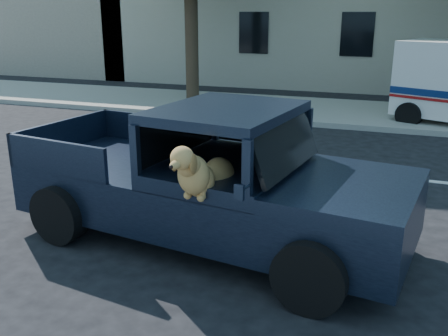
% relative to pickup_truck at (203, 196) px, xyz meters
% --- Properties ---
extents(ground, '(120.00, 120.00, 0.00)m').
position_rel_pickup_truck_xyz_m(ground, '(-0.42, 0.29, -0.64)').
color(ground, black).
rests_on(ground, ground).
extents(far_sidewalk, '(60.00, 4.00, 0.15)m').
position_rel_pickup_truck_xyz_m(far_sidewalk, '(-0.42, 9.49, -0.56)').
color(far_sidewalk, gray).
rests_on(far_sidewalk, ground).
extents(lane_stripes, '(21.60, 0.14, 0.01)m').
position_rel_pickup_truck_xyz_m(lane_stripes, '(1.58, 3.69, -0.63)').
color(lane_stripes, silver).
rests_on(lane_stripes, ground).
extents(pickup_truck, '(5.50, 3.05, 1.88)m').
position_rel_pickup_truck_xyz_m(pickup_truck, '(0.00, 0.00, 0.00)').
color(pickup_truck, black).
rests_on(pickup_truck, ground).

